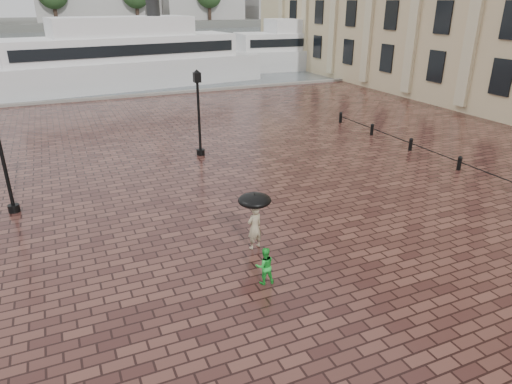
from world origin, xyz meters
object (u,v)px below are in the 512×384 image
Objects in this scene: adult_pedestrian at (255,227)px; child_pedestrian at (265,266)px; ferry_near at (125,59)px; ferry_far at (314,48)px; street_lamps at (33,122)px.

adult_pedestrian reaches higher than child_pedestrian.
ferry_far is (23.53, 4.51, -0.26)m from ferry_near.
adult_pedestrian is at bearing -99.75° from ferry_near.
street_lamps is 9.89× the size of adult_pedestrian.
ferry_near reaches higher than child_pedestrian.
ferry_far is at bearing -137.62° from adult_pedestrian.
child_pedestrian is 0.04× the size of ferry_near.
ferry_near reaches higher than ferry_far.
street_lamps is 13.65m from adult_pedestrian.
child_pedestrian is 47.96m from ferry_far.
child_pedestrian is 36.23m from ferry_near.
adult_pedestrian is 45.93m from ferry_far.
street_lamps reaches higher than child_pedestrian.
street_lamps is 23.63m from ferry_near.
ferry_near reaches higher than adult_pedestrian.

